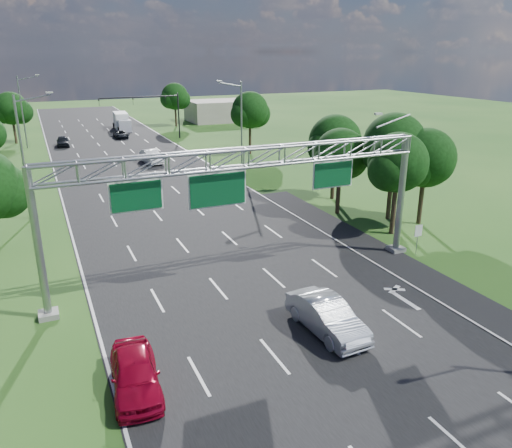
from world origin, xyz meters
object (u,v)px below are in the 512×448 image
red_coupe (135,373)px  silver_sedan (327,316)px  traffic_signal (156,106)px  box_truck (122,122)px  sign_gantry (248,168)px  regulatory_sign (418,233)px

red_coupe → silver_sedan: (9.49, 0.72, 0.05)m
traffic_signal → box_truck: traffic_signal is taller
sign_gantry → box_truck: size_ratio=3.03×
regulatory_sign → box_truck: 67.64m
silver_sedan → box_truck: box_truck is taller
regulatory_sign → box_truck: bearing=97.0°
traffic_signal → box_truck: bearing=104.2°
red_coupe → silver_sedan: 9.51m
regulatory_sign → traffic_signal: 54.37m
regulatory_sign → traffic_signal: (-4.92, 54.02, 3.66)m
regulatory_sign → red_coupe: regulatory_sign is taller
traffic_signal → silver_sedan: traffic_signal is taller
sign_gantry → box_truck: bearing=86.7°
regulatory_sign → box_truck: size_ratio=0.27×
sign_gantry → silver_sedan: sign_gantry is taller
regulatory_sign → silver_sedan: regulatory_sign is taller
traffic_signal → silver_sedan: size_ratio=2.36×
traffic_signal → box_truck: (-3.33, 13.12, -3.78)m
silver_sedan → box_truck: (2.66, 73.23, 0.53)m
red_coupe → traffic_signal: bearing=81.4°
traffic_signal → silver_sedan: 60.57m
sign_gantry → red_coupe: bearing=-136.7°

